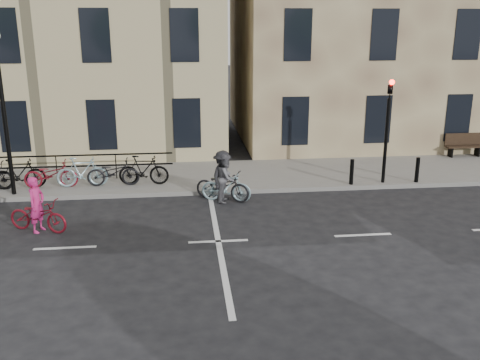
{
  "coord_description": "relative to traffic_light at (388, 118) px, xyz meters",
  "views": [
    {
      "loc": [
        -0.88,
        -13.24,
        5.66
      ],
      "look_at": [
        0.81,
        2.01,
        1.1
      ],
      "focal_mm": 40.0,
      "sensor_mm": 36.0,
      "label": 1
    }
  ],
  "objects": [
    {
      "name": "cyclist_dark",
      "position": [
        -5.81,
        -0.91,
        -1.8
      ],
      "size": [
        1.96,
        1.47,
        1.67
      ],
      "rotation": [
        0.0,
        0.0,
        1.07
      ],
      "color": "black",
      "rests_on": "ground"
    },
    {
      "name": "parked_bikes",
      "position": [
        -11.12,
        0.7,
        -1.81
      ],
      "size": [
        7.25,
        1.23,
        1.05
      ],
      "color": "black",
      "rests_on": "sidewalk"
    },
    {
      "name": "sidewalk",
      "position": [
        -10.2,
        1.66,
        -2.38
      ],
      "size": [
        46.0,
        4.0,
        0.15
      ],
      "primitive_type": "cube",
      "color": "slate",
      "rests_on": "ground"
    },
    {
      "name": "cyclist_pink",
      "position": [
        -11.14,
        -3.06,
        -1.9
      ],
      "size": [
        1.88,
        1.23,
        1.59
      ],
      "rotation": [
        0.0,
        0.0,
        1.19
      ],
      "color": "maroon",
      "rests_on": "ground"
    },
    {
      "name": "bollard_west",
      "position": [
        1.2,
        -0.09,
        -1.85
      ],
      "size": [
        0.14,
        0.14,
        0.9
      ],
      "primitive_type": "cylinder",
      "color": "black",
      "rests_on": "sidewalk"
    },
    {
      "name": "traffic_light",
      "position": [
        0.0,
        0.0,
        0.0
      ],
      "size": [
        0.18,
        0.3,
        3.9
      ],
      "color": "black",
      "rests_on": "sidewalk"
    },
    {
      "name": "bollard_east",
      "position": [
        -1.2,
        -0.09,
        -1.85
      ],
      "size": [
        0.14,
        0.14,
        0.9
      ],
      "primitive_type": "cylinder",
      "color": "black",
      "rests_on": "sidewalk"
    },
    {
      "name": "lamp_post",
      "position": [
        -12.7,
        0.06,
        1.04
      ],
      "size": [
        0.36,
        0.36,
        5.28
      ],
      "color": "black",
      "rests_on": "sidewalk"
    },
    {
      "name": "cyclist_grey",
      "position": [
        -5.7,
        -1.03,
        -1.81
      ],
      "size": [
        1.72,
        0.97,
        1.6
      ],
      "rotation": [
        0.0,
        0.0,
        1.25
      ],
      "color": "#93B8C1",
      "rests_on": "ground"
    },
    {
      "name": "building_east",
      "position": [
        2.8,
        8.66,
        3.7
      ],
      "size": [
        14.0,
        10.0,
        12.0
      ],
      "primitive_type": "cube",
      "color": "#826B4E",
      "rests_on": "sidewalk"
    },
    {
      "name": "ground",
      "position": [
        -6.2,
        -4.34,
        -2.45
      ],
      "size": [
        120.0,
        120.0,
        0.0
      ],
      "primitive_type": "plane",
      "color": "black",
      "rests_on": "ground"
    },
    {
      "name": "bench",
      "position": [
        4.8,
        3.39,
        -1.78
      ],
      "size": [
        1.6,
        0.41,
        0.97
      ],
      "color": "black",
      "rests_on": "sidewalk"
    }
  ]
}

